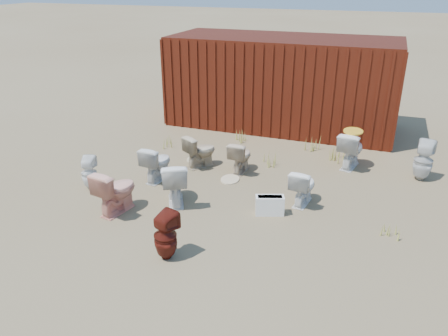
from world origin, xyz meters
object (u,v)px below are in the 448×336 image
(shipping_container, at_px, (282,82))
(toilet_front_e, at_px, (303,186))
(toilet_back_beige_left, at_px, (240,156))
(toilet_front_c, at_px, (175,182))
(toilet_back_beige_right, at_px, (200,151))
(toilet_front_pink, at_px, (116,191))
(toilet_back_yellowlid, at_px, (351,149))
(toilet_back_a, at_px, (89,173))
(loose_tank, at_px, (270,205))
(toilet_back_e, at_px, (423,161))
(toilet_front_a, at_px, (157,163))
(toilet_front_maroon, at_px, (165,236))

(shipping_container, bearing_deg, toilet_front_e, -71.54)
(shipping_container, height_order, toilet_back_beige_left, shipping_container)
(toilet_front_c, relative_size, toilet_back_beige_right, 1.15)
(toilet_front_pink, height_order, toilet_front_c, toilet_front_c)
(toilet_front_e, distance_m, toilet_back_yellowlid, 2.14)
(shipping_container, height_order, toilet_front_pink, shipping_container)
(toilet_back_a, xyz_separation_m, toilet_back_beige_right, (1.62, 1.76, 0.03))
(toilet_front_c, relative_size, toilet_back_a, 1.25)
(shipping_container, height_order, toilet_front_e, shipping_container)
(toilet_front_c, xyz_separation_m, toilet_back_yellowlid, (2.88, 2.81, -0.01))
(toilet_back_a, relative_size, toilet_back_beige_left, 0.96)
(loose_tank, bearing_deg, toilet_back_beige_right, 122.21)
(toilet_back_beige_right, height_order, toilet_back_e, toilet_back_e)
(toilet_front_a, bearing_deg, loose_tank, 172.03)
(toilet_front_c, xyz_separation_m, loose_tank, (1.76, 0.17, -0.24))
(toilet_front_e, height_order, toilet_back_yellowlid, toilet_back_yellowlid)
(toilet_back_beige_left, distance_m, loose_tank, 1.91)
(toilet_back_a, height_order, toilet_back_e, toilet_back_e)
(shipping_container, xyz_separation_m, toilet_back_beige_left, (-0.04, -3.48, -0.86))
(toilet_front_pink, distance_m, toilet_back_beige_right, 2.45)
(toilet_front_c, distance_m, toilet_back_beige_left, 1.88)
(toilet_back_e, bearing_deg, shipping_container, -23.79)
(toilet_front_maroon, relative_size, toilet_back_a, 1.15)
(toilet_back_beige_left, height_order, loose_tank, toilet_back_beige_left)
(shipping_container, relative_size, toilet_front_maroon, 7.91)
(toilet_front_pink, relative_size, toilet_back_beige_right, 1.13)
(shipping_container, height_order, toilet_back_yellowlid, shipping_container)
(toilet_front_maroon, height_order, toilet_back_a, toilet_front_maroon)
(toilet_back_beige_left, relative_size, loose_tank, 1.38)
(toilet_front_a, bearing_deg, toilet_back_yellowlid, -145.57)
(toilet_front_c, distance_m, toilet_back_yellowlid, 4.03)
(toilet_back_beige_right, height_order, toilet_back_yellowlid, toilet_back_yellowlid)
(shipping_container, distance_m, toilet_back_beige_right, 3.74)
(toilet_front_pink, height_order, loose_tank, toilet_front_pink)
(toilet_front_e, xyz_separation_m, toilet_back_beige_left, (-1.52, 0.97, -0.00))
(shipping_container, xyz_separation_m, toilet_back_yellowlid, (2.14, -2.41, -0.79))
(toilet_back_yellowlid, height_order, toilet_back_e, toilet_back_e)
(toilet_back_beige_right, bearing_deg, toilet_back_yellowlid, -128.50)
(toilet_front_c, bearing_deg, toilet_front_a, -72.14)
(toilet_back_beige_right, xyz_separation_m, toilet_back_yellowlid, (3.09, 1.11, 0.04))
(toilet_front_a, xyz_separation_m, toilet_back_e, (5.10, 1.89, 0.05))
(toilet_front_a, height_order, toilet_front_maroon, toilet_front_maroon)
(toilet_front_pink, relative_size, toilet_front_maroon, 1.08)
(toilet_front_c, relative_size, loose_tank, 1.66)
(toilet_back_a, relative_size, toilet_back_beige_right, 0.91)
(toilet_front_a, xyz_separation_m, toilet_back_yellowlid, (3.65, 2.06, 0.03))
(toilet_back_beige_left, bearing_deg, toilet_front_a, 37.12)
(toilet_front_a, bearing_deg, shipping_container, -103.67)
(toilet_front_e, bearing_deg, shipping_container, -63.87)
(toilet_front_a, xyz_separation_m, toilet_front_c, (0.77, -0.75, 0.04))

